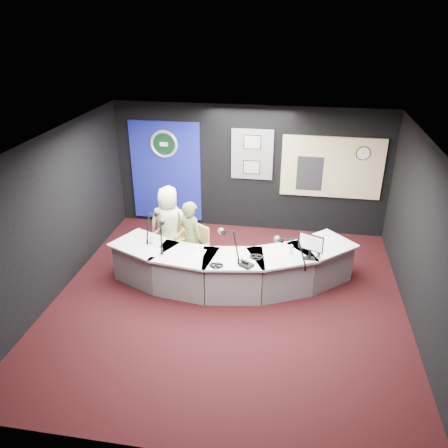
% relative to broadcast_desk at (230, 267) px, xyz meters
% --- Properties ---
extents(ground, '(6.00, 6.00, 0.00)m').
position_rel_broadcast_desk_xyz_m(ground, '(0.05, -0.55, -0.38)').
color(ground, black).
rests_on(ground, ground).
extents(ceiling, '(6.00, 6.00, 0.02)m').
position_rel_broadcast_desk_xyz_m(ceiling, '(0.05, -0.55, 2.42)').
color(ceiling, silver).
rests_on(ceiling, ground).
extents(wall_back, '(6.00, 0.02, 2.80)m').
position_rel_broadcast_desk_xyz_m(wall_back, '(0.05, 2.45, 1.02)').
color(wall_back, black).
rests_on(wall_back, ground).
extents(wall_front, '(6.00, 0.02, 2.80)m').
position_rel_broadcast_desk_xyz_m(wall_front, '(0.05, -3.55, 1.02)').
color(wall_front, black).
rests_on(wall_front, ground).
extents(wall_left, '(0.02, 6.00, 2.80)m').
position_rel_broadcast_desk_xyz_m(wall_left, '(-2.95, -0.55, 1.02)').
color(wall_left, black).
rests_on(wall_left, ground).
extents(wall_right, '(0.02, 6.00, 2.80)m').
position_rel_broadcast_desk_xyz_m(wall_right, '(3.05, -0.55, 1.02)').
color(wall_right, black).
rests_on(wall_right, ground).
extents(broadcast_desk, '(4.50, 1.90, 0.75)m').
position_rel_broadcast_desk_xyz_m(broadcast_desk, '(0.00, 0.00, 0.00)').
color(broadcast_desk, silver).
rests_on(broadcast_desk, ground).
extents(backdrop_panel, '(1.60, 0.05, 2.30)m').
position_rel_broadcast_desk_xyz_m(backdrop_panel, '(-1.85, 2.42, 0.88)').
color(backdrop_panel, navy).
rests_on(backdrop_panel, wall_back).
extents(agency_seal, '(0.63, 0.07, 0.63)m').
position_rel_broadcast_desk_xyz_m(agency_seal, '(-1.85, 2.38, 1.52)').
color(agency_seal, silver).
rests_on(agency_seal, backdrop_panel).
extents(seal_center, '(0.48, 0.01, 0.48)m').
position_rel_broadcast_desk_xyz_m(seal_center, '(-1.85, 2.38, 1.52)').
color(seal_center, black).
rests_on(seal_center, backdrop_panel).
extents(pinboard, '(0.90, 0.04, 1.10)m').
position_rel_broadcast_desk_xyz_m(pinboard, '(0.10, 2.42, 1.38)').
color(pinboard, slate).
rests_on(pinboard, wall_back).
extents(framed_photo_upper, '(0.34, 0.02, 0.27)m').
position_rel_broadcast_desk_xyz_m(framed_photo_upper, '(0.10, 2.39, 1.65)').
color(framed_photo_upper, gray).
rests_on(framed_photo_upper, pinboard).
extents(framed_photo_lower, '(0.34, 0.02, 0.27)m').
position_rel_broadcast_desk_xyz_m(framed_photo_lower, '(0.10, 2.39, 1.09)').
color(framed_photo_lower, gray).
rests_on(framed_photo_lower, pinboard).
extents(booth_window_frame, '(2.12, 0.06, 1.32)m').
position_rel_broadcast_desk_xyz_m(booth_window_frame, '(1.80, 2.42, 1.18)').
color(booth_window_frame, tan).
rests_on(booth_window_frame, wall_back).
extents(booth_glow, '(2.00, 0.02, 1.20)m').
position_rel_broadcast_desk_xyz_m(booth_glow, '(1.80, 2.41, 1.18)').
color(booth_glow, tan).
rests_on(booth_glow, booth_window_frame).
extents(equipment_rack, '(0.55, 0.02, 0.75)m').
position_rel_broadcast_desk_xyz_m(equipment_rack, '(1.35, 2.39, 1.03)').
color(equipment_rack, black).
rests_on(equipment_rack, booth_window_frame).
extents(wall_clock, '(0.28, 0.01, 0.28)m').
position_rel_broadcast_desk_xyz_m(wall_clock, '(2.40, 2.39, 1.52)').
color(wall_clock, white).
rests_on(wall_clock, booth_window_frame).
extents(armchair_left, '(0.64, 0.64, 0.98)m').
position_rel_broadcast_desk_xyz_m(armchair_left, '(-1.32, 0.69, 0.11)').
color(armchair_left, tan).
rests_on(armchair_left, ground).
extents(armchair_right, '(0.79, 0.79, 1.02)m').
position_rel_broadcast_desk_xyz_m(armchair_right, '(-0.77, 0.26, 0.13)').
color(armchair_right, tan).
rests_on(armchair_right, ground).
extents(draped_jacket, '(0.51, 0.19, 0.70)m').
position_rel_broadcast_desk_xyz_m(draped_jacket, '(-1.38, 0.94, 0.24)').
color(draped_jacket, gray).
rests_on(draped_jacket, armchair_left).
extents(person_man, '(0.78, 0.52, 1.57)m').
position_rel_broadcast_desk_xyz_m(person_man, '(-1.32, 0.69, 0.41)').
color(person_man, beige).
rests_on(person_man, ground).
extents(person_woman, '(0.65, 0.60, 1.49)m').
position_rel_broadcast_desk_xyz_m(person_woman, '(-0.77, 0.26, 0.37)').
color(person_woman, '#616937').
rests_on(person_woman, ground).
extents(computer_monitor, '(0.38, 0.18, 0.27)m').
position_rel_broadcast_desk_xyz_m(computer_monitor, '(1.39, -0.14, 0.70)').
color(computer_monitor, black).
rests_on(computer_monitor, broadcast_desk).
extents(desk_phone, '(0.26, 0.25, 0.05)m').
position_rel_broadcast_desk_xyz_m(desk_phone, '(0.36, -0.56, 0.40)').
color(desk_phone, black).
rests_on(desk_phone, broadcast_desk).
extents(headphones_near, '(0.23, 0.23, 0.04)m').
position_rel_broadcast_desk_xyz_m(headphones_near, '(0.49, -0.24, 0.39)').
color(headphones_near, black).
rests_on(headphones_near, broadcast_desk).
extents(headphones_far, '(0.22, 0.22, 0.04)m').
position_rel_broadcast_desk_xyz_m(headphones_far, '(-0.13, -0.64, 0.39)').
color(headphones_far, black).
rests_on(headphones_far, broadcast_desk).
extents(paper_stack, '(0.23, 0.33, 0.00)m').
position_rel_broadcast_desk_xyz_m(paper_stack, '(-1.29, -0.36, 0.38)').
color(paper_stack, white).
rests_on(paper_stack, broadcast_desk).
extents(notepad, '(0.21, 0.28, 0.00)m').
position_rel_broadcast_desk_xyz_m(notepad, '(-0.50, -0.25, 0.38)').
color(notepad, white).
rests_on(notepad, broadcast_desk).
extents(boom_mic_a, '(0.16, 0.74, 0.60)m').
position_rel_broadcast_desk_xyz_m(boom_mic_a, '(-1.49, 0.23, 0.68)').
color(boom_mic_a, black).
rests_on(boom_mic_a, broadcast_desk).
extents(boom_mic_b, '(0.27, 0.72, 0.60)m').
position_rel_broadcast_desk_xyz_m(boom_mic_b, '(-1.21, -0.10, 0.68)').
color(boom_mic_b, black).
rests_on(boom_mic_b, broadcast_desk).
extents(boom_mic_c, '(0.50, 0.61, 0.60)m').
position_rel_broadcast_desk_xyz_m(boom_mic_c, '(0.03, -0.26, 0.68)').
color(boom_mic_c, black).
rests_on(boom_mic_c, broadcast_desk).
extents(boom_mic_d, '(0.61, 0.50, 0.60)m').
position_rel_broadcast_desk_xyz_m(boom_mic_d, '(1.07, -0.35, 0.68)').
color(boom_mic_d, black).
rests_on(boom_mic_d, broadcast_desk).
extents(water_bottles, '(3.02, 0.14, 0.18)m').
position_rel_broadcast_desk_xyz_m(water_bottles, '(0.06, -0.05, 0.46)').
color(water_bottles, silver).
rests_on(water_bottles, broadcast_desk).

